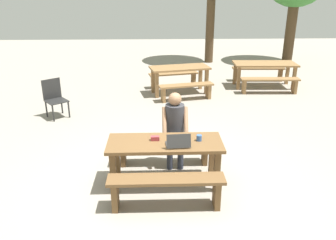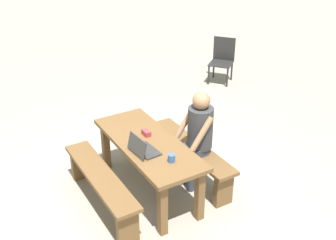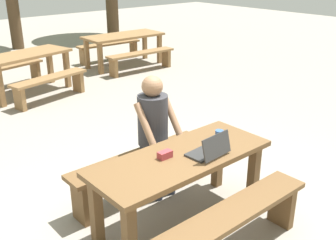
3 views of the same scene
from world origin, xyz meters
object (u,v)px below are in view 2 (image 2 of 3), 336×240
picnic_table_front (148,150)px  laptop (143,148)px  person_seated (198,132)px  plastic_chair (222,59)px  coffee_mug (171,158)px  small_pouch (146,133)px

picnic_table_front → laptop: (0.19, -0.16, 0.18)m
laptop → person_seated: bearing=-93.4°
person_seated → plastic_chair: (-2.66, 2.43, -0.30)m
picnic_table_front → person_seated: 0.65m
laptop → coffee_mug: laptop is taller
plastic_chair → coffee_mug: bearing=-83.7°
picnic_table_front → person_seated: person_seated is taller
picnic_table_front → plastic_chair: plastic_chair is taller
small_pouch → person_seated: bearing=58.8°
picnic_table_front → small_pouch: (-0.15, 0.06, 0.15)m
laptop → plastic_chair: size_ratio=0.41×
small_pouch → person_seated: person_seated is taller
coffee_mug → plastic_chair: (-2.99, 3.01, -0.30)m
small_pouch → coffee_mug: (0.66, -0.04, 0.01)m
laptop → person_seated: person_seated is taller
coffee_mug → plastic_chair: 4.26m
picnic_table_front → person_seated: size_ratio=1.34×
laptop → person_seated: 0.76m
coffee_mug → small_pouch: bearing=176.7°
small_pouch → laptop: bearing=-33.8°
picnic_table_front → laptop: 0.31m
laptop → small_pouch: bearing=-37.7°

